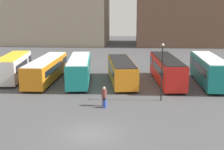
% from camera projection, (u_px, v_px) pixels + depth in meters
% --- Properties ---
extents(ground_plane, '(160.00, 160.00, 0.00)m').
position_uv_depth(ground_plane, '(90.00, 134.00, 22.52)').
color(ground_plane, '#4C4C4F').
extents(building_block_left, '(24.99, 15.87, 20.00)m').
position_uv_depth(building_block_left, '(57.00, 3.00, 77.80)').
color(building_block_left, tan).
rests_on(building_block_left, ground_plane).
extents(bus_0, '(3.58, 9.45, 3.11)m').
position_uv_depth(bus_0, '(14.00, 67.00, 39.09)').
color(bus_0, silver).
rests_on(bus_0, ground_plane).
extents(bus_1, '(2.59, 12.29, 2.78)m').
position_uv_depth(bus_1, '(47.00, 69.00, 38.66)').
color(bus_1, orange).
rests_on(bus_1, ground_plane).
extents(bus_2, '(3.70, 11.16, 3.03)m').
position_uv_depth(bus_2, '(79.00, 69.00, 37.85)').
color(bus_2, '#19847F').
rests_on(bus_2, ground_plane).
extents(bus_3, '(4.13, 10.83, 2.76)m').
position_uv_depth(bus_3, '(121.00, 70.00, 37.64)').
color(bus_3, orange).
rests_on(bus_3, ground_plane).
extents(bus_4, '(3.43, 11.70, 3.08)m').
position_uv_depth(bus_4, '(166.00, 69.00, 37.54)').
color(bus_4, red).
rests_on(bus_4, ground_plane).
extents(bus_5, '(2.61, 10.91, 3.26)m').
position_uv_depth(bus_5, '(209.00, 69.00, 36.88)').
color(bus_5, '#19847F').
rests_on(bus_5, ground_plane).
extents(traveler, '(0.57, 0.57, 1.83)m').
position_uv_depth(traveler, '(104.00, 95.00, 28.72)').
color(traveler, '#382D4C').
rests_on(traveler, ground_plane).
extents(suitcase, '(0.33, 0.46, 0.98)m').
position_uv_depth(suitcase, '(105.00, 104.00, 28.38)').
color(suitcase, '#334CB2').
rests_on(suitcase, ground_plane).
extents(lamp_post_1, '(0.28, 0.28, 5.63)m').
position_uv_depth(lamp_post_1, '(162.00, 67.00, 29.94)').
color(lamp_post_1, black).
rests_on(lamp_post_1, ground_plane).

